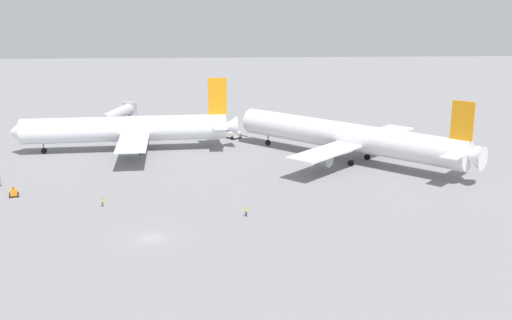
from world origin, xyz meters
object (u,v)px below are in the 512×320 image
gse_gpu_cart_small (14,192)px  ground_crew_wing_walker_right (102,202)px  airliner_being_pushed (347,137)px  airliner_at_gate_left (127,129)px  ground_crew_marshaller_foreground (246,211)px  pushback_tug (230,133)px  jet_bridge (120,113)px

gse_gpu_cart_small → ground_crew_wing_walker_right: (17.07, -6.57, 0.04)m
airliner_being_pushed → airliner_at_gate_left: bearing=166.6°
ground_crew_marshaller_foreground → ground_crew_wing_walker_right: bearing=165.4°
pushback_tug → ground_crew_marshaller_foreground: 58.90m
pushback_tug → ground_crew_marshaller_foreground: bearing=-88.6°
ground_crew_wing_walker_right → jet_bridge: (-7.15, 66.28, 3.58)m
pushback_tug → ground_crew_wing_walker_right: size_ratio=4.38×
pushback_tug → jet_bridge: size_ratio=0.35×
airliner_being_pushed → gse_gpu_cart_small: (-65.32, -21.46, -4.57)m
ground_crew_marshaller_foreground → jet_bridge: size_ratio=0.09×
airliner_at_gate_left → ground_crew_marshaller_foreground: bearing=-60.8°
jet_bridge → ground_crew_marshaller_foreground: bearing=-66.5°
gse_gpu_cart_small → ground_crew_marshaller_foreground: 43.49m
ground_crew_wing_walker_right → pushback_tug: bearing=66.3°
airliner_being_pushed → gse_gpu_cart_small: airliner_being_pushed is taller
gse_gpu_cart_small → ground_crew_marshaller_foreground: size_ratio=1.43×
airliner_being_pushed → ground_crew_wing_walker_right: 55.98m
airliner_at_gate_left → ground_crew_marshaller_foreground: (25.83, -46.17, -4.32)m
airliner_being_pushed → ground_crew_wing_walker_right: airliner_being_pushed is taller
airliner_at_gate_left → jet_bridge: bearing=102.3°
airliner_at_gate_left → gse_gpu_cart_small: size_ratio=21.12×
jet_bridge → airliner_being_pushed: bearing=-34.6°
airliner_being_pushed → gse_gpu_cart_small: 68.91m
airliner_at_gate_left → airliner_being_pushed: bearing=-13.4°
airliner_at_gate_left → airliner_being_pushed: airliner_at_gate_left is taller
pushback_tug → ground_crew_marshaller_foreground: (1.40, -58.88, -0.30)m
airliner_being_pushed → ground_crew_marshaller_foreground: airliner_being_pushed is taller
airliner_being_pushed → ground_crew_wing_walker_right: (-48.25, -28.03, -4.53)m
airliner_being_pushed → ground_crew_marshaller_foreground: 42.06m
airliner_at_gate_left → airliner_being_pushed: size_ratio=1.10×
airliner_at_gate_left → ground_crew_marshaller_foreground: airliner_at_gate_left is taller
airliner_being_pushed → jet_bridge: size_ratio=2.34×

